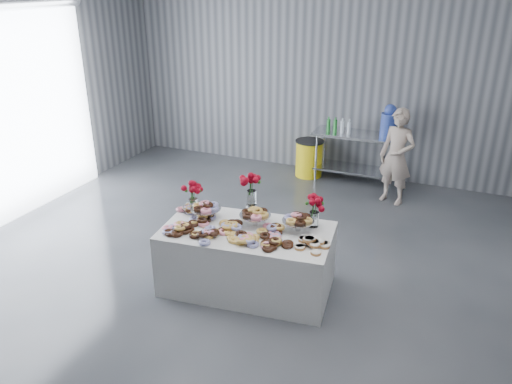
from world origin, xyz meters
TOP-DOWN VIEW (x-y plane):
  - ground at (0.00, 0.00)m, footprint 9.00×9.00m
  - room_walls at (-0.27, 0.07)m, footprint 8.04×9.04m
  - display_table at (0.04, 0.37)m, footprint 2.00×1.22m
  - prep_table at (0.45, 4.10)m, footprint 1.50×0.60m
  - donut_mounds at (0.04, 0.32)m, footprint 1.89×1.01m
  - cake_stand_left at (-0.52, 0.45)m, footprint 0.36×0.36m
  - cake_stand_mid at (0.07, 0.52)m, footprint 0.36×0.36m
  - cake_stand_right at (0.57, 0.58)m, footprint 0.36×0.36m
  - danish_pile at (0.80, 0.31)m, footprint 0.48×0.48m
  - bouquet_left at (-0.73, 0.53)m, footprint 0.26×0.26m
  - bouquet_right at (0.70, 0.75)m, footprint 0.26×0.26m
  - bouquet_center at (-0.05, 0.71)m, footprint 0.26×0.26m
  - water_jug at (0.95, 4.10)m, footprint 0.28×0.28m
  - drink_bottles at (0.13, 4.00)m, footprint 0.54×0.08m
  - person at (1.20, 3.52)m, footprint 0.65×0.54m
  - trash_barrel at (-0.40, 4.10)m, footprint 0.52×0.52m

SIDE VIEW (x-z plane):
  - ground at x=0.00m, z-range 0.00..0.00m
  - trash_barrel at x=-0.40m, z-range 0.00..0.67m
  - display_table at x=0.04m, z-range 0.00..0.75m
  - prep_table at x=0.45m, z-range 0.17..1.07m
  - person at x=1.20m, z-range 0.00..1.53m
  - donut_mounds at x=0.04m, z-range 0.75..0.84m
  - danish_pile at x=0.80m, z-range 0.75..0.86m
  - cake_stand_left at x=-0.52m, z-range 0.80..0.98m
  - cake_stand_mid at x=0.07m, z-range 0.80..0.98m
  - cake_stand_right at x=0.57m, z-range 0.80..0.98m
  - drink_bottles at x=0.13m, z-range 0.90..1.17m
  - bouquet_left at x=-0.73m, z-range 0.84..1.26m
  - bouquet_right at x=0.70m, z-range 0.84..1.26m
  - bouquet_center at x=-0.05m, z-range 0.84..1.41m
  - water_jug at x=0.95m, z-range 0.87..1.43m
  - room_walls at x=-0.27m, z-range 0.63..4.65m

